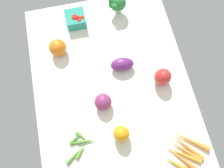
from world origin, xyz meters
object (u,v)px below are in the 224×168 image
at_px(carrot_bunch, 184,151).
at_px(eggplant, 122,64).
at_px(heirloom_tomato_orange, 58,48).
at_px(red_onion_near_basket, 103,102).
at_px(okra_pile, 80,145).
at_px(bell_pepper_orange, 121,134).
at_px(bell_pepper_red, 163,77).
at_px(berry_basket, 76,19).
at_px(broccoli_head, 117,4).

distance_m(carrot_bunch, eggplant, 0.49).
bearing_deg(heirloom_tomato_orange, red_onion_near_basket, -152.67).
bearing_deg(okra_pile, heirloom_tomato_orange, 3.18).
distance_m(bell_pepper_orange, bell_pepper_red, 0.33).
height_order(bell_pepper_orange, okra_pile, bell_pepper_orange).
height_order(heirloom_tomato_orange, berry_basket, heirloom_tomato_orange).
xyz_separation_m(heirloom_tomato_orange, eggplant, (-0.15, -0.30, -0.01)).
distance_m(bell_pepper_orange, heirloom_tomato_orange, 0.53).
bearing_deg(bell_pepper_orange, okra_pile, 91.52).
bearing_deg(bell_pepper_orange, red_onion_near_basket, 17.16).
distance_m(carrot_bunch, broccoli_head, 0.80).
relative_size(okra_pile, eggplant, 1.32).
relative_size(red_onion_near_basket, okra_pile, 0.53).
bearing_deg(bell_pepper_orange, broccoli_head, -11.07).
bearing_deg(eggplant, bell_pepper_orange, 80.09).
bearing_deg(bell_pepper_red, eggplant, 56.64).
relative_size(heirloom_tomato_orange, okra_pile, 0.57).
bearing_deg(carrot_bunch, eggplant, 21.06).
relative_size(bell_pepper_red, heirloom_tomato_orange, 1.17).
bearing_deg(red_onion_near_basket, okra_pile, 139.90).
distance_m(okra_pile, eggplant, 0.43).
bearing_deg(broccoli_head, heirloom_tomato_orange, 117.09).
distance_m(okra_pile, berry_basket, 0.65).
bearing_deg(carrot_bunch, broccoli_head, 9.31).
bearing_deg(bell_pepper_orange, bell_pepper_red, -49.36).
distance_m(heirloom_tomato_orange, berry_basket, 0.19).
relative_size(okra_pile, berry_basket, 1.50).
xyz_separation_m(bell_pepper_red, broccoli_head, (0.44, 0.12, 0.02)).
xyz_separation_m(bell_pepper_orange, heirloom_tomato_orange, (0.48, 0.21, -0.00)).
relative_size(red_onion_near_basket, eggplant, 0.70).
height_order(heirloom_tomato_orange, okra_pile, heirloom_tomato_orange).
bearing_deg(carrot_bunch, heirloom_tomato_orange, 37.74).
xyz_separation_m(red_onion_near_basket, okra_pile, (-0.16, 0.14, -0.03)).
bearing_deg(berry_basket, bell_pepper_red, -140.09).
bearing_deg(berry_basket, heirloom_tomato_orange, 143.17).
bearing_deg(eggplant, heirloom_tomato_orange, -23.29).
height_order(bell_pepper_orange, carrot_bunch, bell_pepper_orange).
relative_size(carrot_bunch, heirloom_tomato_orange, 2.61).
bearing_deg(berry_basket, okra_pile, 172.10).
bearing_deg(bell_pepper_red, heirloom_tomato_orange, 60.43).
height_order(bell_pepper_red, berry_basket, bell_pepper_red).
relative_size(heirloom_tomato_orange, eggplant, 0.75).
xyz_separation_m(bell_pepper_orange, okra_pile, (-0.00, 0.19, -0.04)).
bearing_deg(okra_pile, bell_pepper_red, -63.33).
bearing_deg(red_onion_near_basket, heirloom_tomato_orange, 27.33).
relative_size(carrot_bunch, broccoli_head, 2.03).
height_order(red_onion_near_basket, broccoli_head, broccoli_head).
bearing_deg(carrot_bunch, bell_pepper_orange, 63.21).
relative_size(heirloom_tomato_orange, berry_basket, 0.85).
distance_m(bell_pepper_orange, berry_basket, 0.64).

